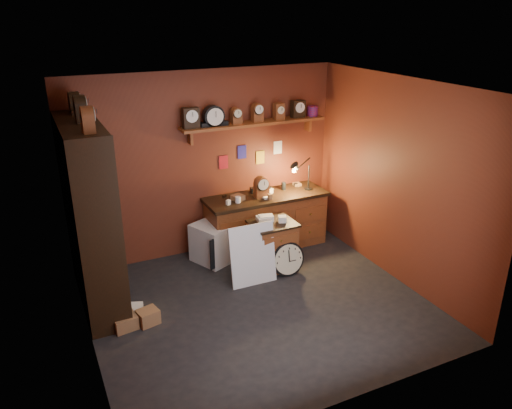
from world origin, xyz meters
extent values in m
plane|color=black|center=(0.00, 0.00, 0.00)|extent=(4.00, 4.00, 0.00)
cube|color=maroon|center=(0.00, 1.80, 1.35)|extent=(4.00, 0.02, 2.70)
cube|color=maroon|center=(0.00, -1.80, 1.35)|extent=(4.00, 0.02, 2.70)
cube|color=maroon|center=(-2.00, 0.00, 1.35)|extent=(0.02, 3.60, 2.70)
cube|color=maroon|center=(2.00, 0.00, 1.35)|extent=(0.02, 3.60, 2.70)
cube|color=beige|center=(0.00, 0.00, 2.70)|extent=(4.00, 3.60, 0.02)
cube|color=brown|center=(0.70, 1.65, 1.92)|extent=(2.20, 0.30, 0.04)
cube|color=brown|center=(-0.25, 1.72, 1.80)|extent=(0.04, 0.16, 0.20)
cube|color=brown|center=(1.65, 1.72, 1.80)|extent=(0.04, 0.16, 0.20)
cylinder|color=#B21419|center=(1.68, 1.65, 2.02)|extent=(0.16, 0.16, 0.15)
cube|color=#A4141E|center=(0.15, 1.79, 1.35)|extent=(0.14, 0.01, 0.20)
cube|color=navy|center=(0.45, 1.79, 1.47)|extent=(0.14, 0.01, 0.20)
cube|color=gold|center=(0.75, 1.79, 1.35)|extent=(0.14, 0.01, 0.20)
cube|color=silver|center=(1.05, 1.79, 1.47)|extent=(0.14, 0.01, 0.20)
cube|color=black|center=(-1.98, 0.98, 1.15)|extent=(0.03, 1.60, 2.30)
cube|color=black|center=(-1.75, 0.20, 1.15)|extent=(0.45, 0.03, 2.30)
cube|color=black|center=(-1.75, 1.76, 1.15)|extent=(0.45, 0.03, 2.30)
cube|color=black|center=(-1.75, 0.98, 0.05)|extent=(0.43, 1.54, 0.03)
cube|color=black|center=(-1.75, 0.98, 0.55)|extent=(0.43, 1.54, 0.03)
cube|color=black|center=(-1.75, 0.98, 1.00)|extent=(0.43, 1.54, 0.03)
cube|color=black|center=(-1.75, 0.98, 1.45)|extent=(0.43, 1.54, 0.03)
cube|color=black|center=(-1.75, 0.98, 1.90)|extent=(0.43, 1.54, 0.03)
cube|color=black|center=(-1.75, 0.98, 2.28)|extent=(0.43, 1.54, 0.03)
cube|color=brown|center=(0.82, 1.48, 0.40)|extent=(1.81, 0.60, 0.80)
cube|color=black|center=(0.82, 1.48, 0.82)|extent=(1.87, 0.66, 0.05)
cube|color=brown|center=(0.82, 1.18, 0.40)|extent=(1.73, 0.02, 0.52)
cylinder|color=black|center=(1.52, 1.43, 0.86)|extent=(0.12, 0.12, 0.02)
cylinder|color=black|center=(1.52, 1.43, 1.05)|extent=(0.02, 0.02, 0.38)
cylinder|color=black|center=(1.40, 1.40, 1.29)|extent=(0.27, 0.09, 0.14)
cone|color=black|center=(1.26, 1.37, 1.25)|extent=(0.18, 0.14, 0.18)
cube|color=brown|center=(0.60, 0.83, 0.34)|extent=(0.58, 0.49, 0.67)
cube|color=black|center=(0.60, 0.83, 0.69)|extent=(0.62, 0.53, 0.03)
cube|color=brown|center=(0.60, 0.58, 0.34)|extent=(0.51, 0.02, 0.57)
cylinder|color=black|center=(0.70, 0.56, 0.24)|extent=(0.49, 0.16, 0.49)
cylinder|color=beige|center=(0.70, 0.52, 0.24)|extent=(0.43, 0.10, 0.42)
cube|color=black|center=(0.70, 0.51, 0.31)|extent=(0.01, 0.04, 0.16)
cube|color=black|center=(0.75, 0.51, 0.22)|extent=(0.11, 0.01, 0.01)
cube|color=silver|center=(0.17, 0.57, 0.00)|extent=(0.64, 0.18, 0.84)
cube|color=silver|center=(-0.05, 1.40, 0.28)|extent=(0.72, 0.72, 0.57)
cube|color=black|center=(-0.05, 1.12, 0.28)|extent=(0.43, 0.21, 0.45)
cube|color=#966841|center=(-1.61, 0.25, 0.08)|extent=(0.29, 0.26, 0.16)
cube|color=white|center=(-1.49, 0.43, 0.07)|extent=(0.31, 0.34, 0.14)
cube|color=#966841|center=(-1.35, 0.24, 0.09)|extent=(0.28, 0.25, 0.18)
camera|label=1|loc=(-2.32, -4.79, 3.49)|focal=35.00mm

